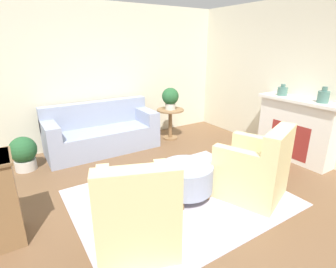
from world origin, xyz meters
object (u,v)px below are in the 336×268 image
(armchair_left, at_px, (136,214))
(potted_plant_on_side_table, at_px, (170,97))
(side_table, at_px, (170,118))
(armchair_right, at_px, (255,171))
(couch, at_px, (102,133))
(potted_plant_floor, at_px, (24,153))
(ottoman_table, at_px, (186,178))
(vase_mantel_far, at_px, (323,96))
(vase_mantel_near, at_px, (282,91))

(armchair_left, distance_m, potted_plant_on_side_table, 3.38)
(side_table, bearing_deg, armchair_right, -96.78)
(couch, distance_m, potted_plant_floor, 1.41)
(couch, relative_size, ottoman_table, 2.97)
(ottoman_table, distance_m, side_table, 2.42)
(potted_plant_on_side_table, height_order, potted_plant_floor, potted_plant_on_side_table)
(armchair_left, distance_m, side_table, 3.34)
(armchair_right, relative_size, potted_plant_floor, 1.81)
(ottoman_table, height_order, potted_plant_on_side_table, potted_plant_on_side_table)
(side_table, distance_m, potted_plant_on_side_table, 0.47)
(couch, xyz_separation_m, potted_plant_floor, (-1.40, -0.15, -0.03))
(couch, height_order, potted_plant_on_side_table, potted_plant_on_side_table)
(side_table, bearing_deg, potted_plant_floor, 179.80)
(armchair_right, distance_m, vase_mantel_far, 1.81)
(ottoman_table, height_order, side_table, side_table)
(ottoman_table, distance_m, vase_mantel_far, 2.62)
(side_table, distance_m, vase_mantel_far, 2.92)
(ottoman_table, distance_m, vase_mantel_near, 2.61)
(potted_plant_floor, bearing_deg, vase_mantel_far, -30.81)
(potted_plant_on_side_table, relative_size, potted_plant_floor, 0.81)
(ottoman_table, bearing_deg, potted_plant_floor, 129.68)
(armchair_left, relative_size, vase_mantel_near, 5.04)
(armchair_right, height_order, side_table, armchair_right)
(couch, bearing_deg, potted_plant_on_side_table, -6.16)
(couch, distance_m, armchair_left, 2.83)
(vase_mantel_near, relative_size, potted_plant_on_side_table, 0.44)
(couch, height_order, armchair_left, armchair_left)
(vase_mantel_near, relative_size, potted_plant_floor, 0.36)
(vase_mantel_near, distance_m, potted_plant_on_side_table, 2.21)
(vase_mantel_far, height_order, potted_plant_floor, vase_mantel_far)
(vase_mantel_near, height_order, potted_plant_on_side_table, vase_mantel_near)
(armchair_right, bearing_deg, couch, 113.36)
(armchair_left, relative_size, vase_mantel_far, 4.05)
(couch, bearing_deg, armchair_right, -66.64)
(armchair_right, height_order, ottoman_table, armchair_right)
(potted_plant_floor, bearing_deg, side_table, -0.20)
(potted_plant_floor, bearing_deg, armchair_left, -72.83)
(armchair_left, height_order, armchair_right, same)
(side_table, distance_m, potted_plant_floor, 2.91)
(potted_plant_on_side_table, bearing_deg, ottoman_table, -117.76)
(couch, distance_m, side_table, 1.52)
(armchair_left, relative_size, potted_plant_on_side_table, 2.23)
(vase_mantel_near, bearing_deg, side_table, 126.42)
(couch, xyz_separation_m, potted_plant_on_side_table, (1.50, -0.16, 0.58))
(armchair_left, distance_m, vase_mantel_near, 3.59)
(armchair_left, xyz_separation_m, potted_plant_floor, (-0.81, 2.61, -0.08))
(armchair_left, bearing_deg, armchair_right, 0.00)
(armchair_left, height_order, potted_plant_floor, armchair_left)
(couch, xyz_separation_m, vase_mantel_near, (2.80, -1.92, 0.86))
(vase_mantel_far, bearing_deg, ottoman_table, 171.50)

